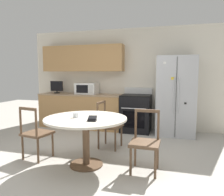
{
  "coord_description": "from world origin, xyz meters",
  "views": [
    {
      "loc": [
        1.32,
        -3.05,
        1.44
      ],
      "look_at": [
        0.1,
        1.15,
        0.95
      ],
      "focal_mm": 35.0,
      "sensor_mm": 36.0,
      "label": 1
    }
  ],
  "objects_px": {
    "dining_chair_far": "(109,126)",
    "dining_chair_right": "(145,142)",
    "refrigerator": "(176,96)",
    "microwave": "(87,88)",
    "oven_range": "(136,113)",
    "wallet": "(92,119)",
    "countertop_tv": "(57,87)",
    "dining_chair_left": "(36,134)",
    "candle_glass": "(76,115)"
  },
  "relations": [
    {
      "from": "microwave",
      "to": "dining_chair_far",
      "type": "relative_size",
      "value": 0.62
    },
    {
      "from": "countertop_tv",
      "to": "candle_glass",
      "type": "relative_size",
      "value": 4.05
    },
    {
      "from": "microwave",
      "to": "dining_chair_far",
      "type": "xyz_separation_m",
      "value": [
        1.04,
        -1.41,
        -0.61
      ]
    },
    {
      "from": "countertop_tv",
      "to": "dining_chair_left",
      "type": "height_order",
      "value": "countertop_tv"
    },
    {
      "from": "dining_chair_right",
      "to": "candle_glass",
      "type": "distance_m",
      "value": 1.13
    },
    {
      "from": "dining_chair_left",
      "to": "candle_glass",
      "type": "bearing_deg",
      "value": 5.63
    },
    {
      "from": "oven_range",
      "to": "microwave",
      "type": "height_order",
      "value": "microwave"
    },
    {
      "from": "refrigerator",
      "to": "countertop_tv",
      "type": "relative_size",
      "value": 5.05
    },
    {
      "from": "dining_chair_left",
      "to": "wallet",
      "type": "bearing_deg",
      "value": -1.14
    },
    {
      "from": "microwave",
      "to": "countertop_tv",
      "type": "bearing_deg",
      "value": -178.99
    },
    {
      "from": "oven_range",
      "to": "countertop_tv",
      "type": "xyz_separation_m",
      "value": [
        -2.23,
        0.06,
        0.61
      ]
    },
    {
      "from": "refrigerator",
      "to": "microwave",
      "type": "relative_size",
      "value": 3.29
    },
    {
      "from": "dining_chair_left",
      "to": "candle_glass",
      "type": "xyz_separation_m",
      "value": [
        0.77,
        -0.06,
        0.36
      ]
    },
    {
      "from": "dining_chair_far",
      "to": "countertop_tv",
      "type": "bearing_deg",
      "value": -120.25
    },
    {
      "from": "dining_chair_far",
      "to": "dining_chair_right",
      "type": "height_order",
      "value": "same"
    },
    {
      "from": "dining_chair_far",
      "to": "microwave",
      "type": "bearing_deg",
      "value": -138.01
    },
    {
      "from": "candle_glass",
      "to": "wallet",
      "type": "relative_size",
      "value": 0.62
    },
    {
      "from": "microwave",
      "to": "countertop_tv",
      "type": "height_order",
      "value": "countertop_tv"
    },
    {
      "from": "oven_range",
      "to": "microwave",
      "type": "bearing_deg",
      "value": 176.86
    },
    {
      "from": "microwave",
      "to": "refrigerator",
      "type": "bearing_deg",
      "value": -2.68
    },
    {
      "from": "microwave",
      "to": "countertop_tv",
      "type": "xyz_separation_m",
      "value": [
        -0.89,
        -0.02,
        0.03
      ]
    },
    {
      "from": "dining_chair_far",
      "to": "dining_chair_left",
      "type": "height_order",
      "value": "same"
    },
    {
      "from": "oven_range",
      "to": "wallet",
      "type": "bearing_deg",
      "value": -95.0
    },
    {
      "from": "refrigerator",
      "to": "countertop_tv",
      "type": "bearing_deg",
      "value": 178.36
    },
    {
      "from": "microwave",
      "to": "dining_chair_left",
      "type": "xyz_separation_m",
      "value": [
        0.03,
        -2.3,
        -0.61
      ]
    },
    {
      "from": "dining_chair_right",
      "to": "microwave",
      "type": "bearing_deg",
      "value": -50.02
    },
    {
      "from": "refrigerator",
      "to": "oven_range",
      "type": "distance_m",
      "value": 1.04
    },
    {
      "from": "countertop_tv",
      "to": "candle_glass",
      "type": "bearing_deg",
      "value": -54.23
    },
    {
      "from": "dining_chair_left",
      "to": "wallet",
      "type": "xyz_separation_m",
      "value": [
        1.1,
        -0.22,
        0.36
      ]
    },
    {
      "from": "oven_range",
      "to": "dining_chair_right",
      "type": "xyz_separation_m",
      "value": [
        0.52,
        -2.19,
        -0.03
      ]
    },
    {
      "from": "dining_chair_far",
      "to": "refrigerator",
      "type": "bearing_deg",
      "value": 142.03
    },
    {
      "from": "refrigerator",
      "to": "dining_chair_right",
      "type": "relative_size",
      "value": 2.04
    },
    {
      "from": "dining_chair_right",
      "to": "candle_glass",
      "type": "bearing_deg",
      "value": 5.42
    },
    {
      "from": "dining_chair_left",
      "to": "oven_range",
      "type": "bearing_deg",
      "value": 69.51
    },
    {
      "from": "dining_chair_left",
      "to": "dining_chair_right",
      "type": "distance_m",
      "value": 1.83
    },
    {
      "from": "dining_chair_far",
      "to": "dining_chair_left",
      "type": "bearing_deg",
      "value": -43.26
    },
    {
      "from": "dining_chair_left",
      "to": "refrigerator",
      "type": "bearing_deg",
      "value": 54.27
    },
    {
      "from": "countertop_tv",
      "to": "refrigerator",
      "type": "bearing_deg",
      "value": -1.64
    },
    {
      "from": "dining_chair_far",
      "to": "wallet",
      "type": "xyz_separation_m",
      "value": [
        0.09,
        -1.1,
        0.36
      ]
    },
    {
      "from": "countertop_tv",
      "to": "dining_chair_right",
      "type": "distance_m",
      "value": 3.61
    },
    {
      "from": "countertop_tv",
      "to": "dining_chair_left",
      "type": "distance_m",
      "value": 2.54
    },
    {
      "from": "oven_range",
      "to": "dining_chair_far",
      "type": "height_order",
      "value": "oven_range"
    },
    {
      "from": "dining_chair_far",
      "to": "candle_glass",
      "type": "distance_m",
      "value": 1.04
    },
    {
      "from": "oven_range",
      "to": "microwave",
      "type": "relative_size",
      "value": 1.93
    },
    {
      "from": "countertop_tv",
      "to": "wallet",
      "type": "xyz_separation_m",
      "value": [
        2.02,
        -2.5,
        -0.29
      ]
    },
    {
      "from": "dining_chair_far",
      "to": "dining_chair_right",
      "type": "relative_size",
      "value": 1.0
    },
    {
      "from": "microwave",
      "to": "candle_glass",
      "type": "xyz_separation_m",
      "value": [
        0.8,
        -2.36,
        -0.25
      ]
    },
    {
      "from": "dining_chair_left",
      "to": "wallet",
      "type": "distance_m",
      "value": 1.18
    },
    {
      "from": "microwave",
      "to": "dining_chair_right",
      "type": "height_order",
      "value": "microwave"
    },
    {
      "from": "candle_glass",
      "to": "dining_chair_left",
      "type": "bearing_deg",
      "value": 175.5
    }
  ]
}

